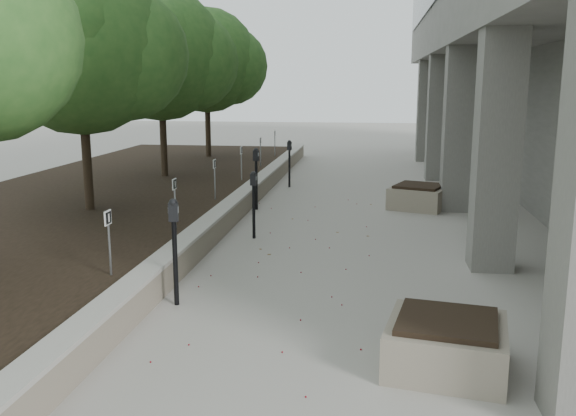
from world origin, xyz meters
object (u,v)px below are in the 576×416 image
Objects in this scene: planter_back at (419,196)px; planter_front at (446,343)px; crabapple_tree_5 at (207,83)px; crabapple_tree_3 at (82,83)px; parking_meter_2 at (175,252)px; crabapple_tree_4 at (161,83)px; parking_meter_4 at (256,179)px; parking_meter_3 at (254,205)px; parking_meter_5 at (289,164)px.

planter_front is at bearing -91.87° from planter_back.
crabapple_tree_5 reaches higher than planter_front.
crabapple_tree_3 and crabapple_tree_5 have the same top height.
parking_meter_2 is at bearing -76.72° from crabapple_tree_5.
crabapple_tree_4 is at bearing 100.45° from parking_meter_2.
parking_meter_2 is at bearing -117.20° from planter_back.
parking_meter_4 is at bearing 35.63° from crabapple_tree_3.
parking_meter_4 is at bearing 114.00° from planter_front.
crabapple_tree_4 is 4.83m from parking_meter_4.
crabapple_tree_5 reaches higher than parking_meter_3.
parking_meter_2 is 6.87m from parking_meter_4.
crabapple_tree_5 is 3.79× the size of parking_meter_5.
parking_meter_5 is (0.36, 3.48, -0.06)m from parking_meter_4.
crabapple_tree_3 is 4.28× the size of planter_front.
crabapple_tree_5 is 8.64m from parking_meter_4.
parking_meter_5 is at bearing 100.41° from parking_meter_3.
crabapple_tree_4 is at bearing -151.33° from parking_meter_5.
planter_back is at bearing 54.81° from parking_meter_3.
crabapple_tree_3 is 8.44m from planter_back.
crabapple_tree_5 reaches higher than parking_meter_4.
planter_front is at bearing -57.54° from crabapple_tree_4.
crabapple_tree_5 is at bearing 118.90° from parking_meter_3.
parking_meter_2 is (3.43, -14.51, -2.34)m from crabapple_tree_5.
parking_meter_5 is at bearing -48.79° from crabapple_tree_5.
parking_meter_2 is at bearing -86.05° from parking_meter_3.
parking_meter_4 is 3.50m from parking_meter_5.
parking_meter_2 reaches higher than parking_meter_3.
parking_meter_4 is at bearing -66.73° from crabapple_tree_5.
parking_meter_5 is 12.38m from planter_front.
parking_meter_2 is at bearing -70.19° from crabapple_tree_4.
parking_meter_4 is 1.19× the size of planter_back.
crabapple_tree_4 is 7.13m from parking_meter_3.
parking_meter_3 is at bearing -65.82° from parking_meter_4.
parking_meter_2 is at bearing -52.78° from crabapple_tree_3.
crabapple_tree_5 is 4.28× the size of planter_front.
crabapple_tree_3 is 4.67m from parking_meter_4.
crabapple_tree_3 is 3.49× the size of parking_meter_2.
crabapple_tree_3 is 9.70m from planter_front.
parking_meter_2 is at bearing -74.44° from parking_meter_4.
crabapple_tree_5 is 6.03m from parking_meter_5.
parking_meter_4 is 1.08× the size of parking_meter_5.
crabapple_tree_4 is 3.79× the size of parking_meter_5.
planter_back is at bearing 24.69° from parking_meter_4.
planter_front is (3.25, -5.52, -0.40)m from parking_meter_3.
crabapple_tree_4 is (0.00, 5.00, 0.00)m from crabapple_tree_3.
planter_back is (4.04, 0.73, -0.47)m from parking_meter_4.
parking_meter_3 is (0.36, 3.97, -0.08)m from parking_meter_2.
parking_meter_3 is at bearing -70.24° from crabapple_tree_5.
parking_meter_2 is 1.00× the size of parking_meter_4.
crabapple_tree_4 is 13.41m from planter_front.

